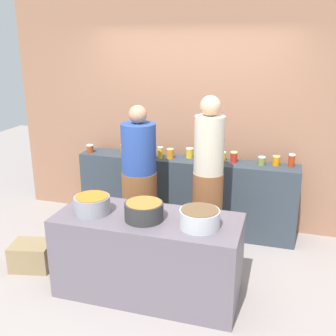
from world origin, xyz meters
name	(u,v)px	position (x,y,z in m)	size (l,w,h in m)	color
ground	(158,274)	(0.00, 0.00, 0.00)	(12.00, 12.00, 0.00)	gray
storefront_wall	(193,108)	(0.00, 1.45, 1.50)	(4.80, 0.12, 3.00)	#95664D
display_shelf	(185,195)	(0.00, 1.10, 0.47)	(2.70, 0.36, 0.93)	#313B44
prep_table	(148,255)	(0.00, -0.30, 0.39)	(1.70, 0.70, 0.78)	#635964
preserve_jar_0	(90,148)	(-1.25, 1.05, 0.98)	(0.09, 0.09, 0.10)	#A43A14
preserve_jar_1	(123,148)	(-0.85, 1.17, 0.98)	(0.07, 0.07, 0.10)	gold
preserve_jar_2	(150,151)	(-0.44, 1.08, 1.00)	(0.08, 0.08, 0.13)	#A5351F
preserve_jar_3	(160,153)	(-0.31, 1.06, 1.00)	(0.07, 0.07, 0.14)	gold
preserve_jar_4	(170,154)	(-0.19, 1.07, 0.99)	(0.09, 0.09, 0.12)	orange
preserve_jar_5	(190,153)	(0.03, 1.17, 0.99)	(0.09, 0.09, 0.12)	gold
preserve_jar_6	(206,156)	(0.25, 1.14, 0.98)	(0.08, 0.08, 0.10)	#521A48
preserve_jar_7	(222,156)	(0.44, 1.16, 0.99)	(0.08, 0.08, 0.11)	gold
preserve_jar_8	(234,157)	(0.58, 1.14, 1.00)	(0.09, 0.09, 0.13)	#B2251A
preserve_jar_9	(262,161)	(0.90, 1.12, 0.98)	(0.08, 0.08, 0.10)	olive
preserve_jar_10	(276,161)	(1.06, 1.16, 0.99)	(0.09, 0.09, 0.11)	orange
preserve_jar_11	(292,160)	(1.23, 1.15, 1.00)	(0.08, 0.08, 0.15)	#A72F11
cooking_pot_left	(92,204)	(-0.52, -0.35, 0.87)	(0.33, 0.33, 0.17)	gray
cooking_pot_center	(144,211)	(-0.01, -0.35, 0.86)	(0.35, 0.35, 0.16)	#2D2D2D
cooking_pot_right	(199,218)	(0.49, -0.36, 0.86)	(0.35, 0.35, 0.16)	#B7B7BC
cook_with_tongs	(140,186)	(-0.40, 0.55, 0.74)	(0.40, 0.40, 1.66)	brown
cook_in_cap	(208,187)	(0.40, 0.50, 0.83)	(0.33, 0.33, 1.79)	brown
bread_crate	(32,255)	(-1.33, -0.25, 0.14)	(0.41, 0.32, 0.28)	#8E7751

